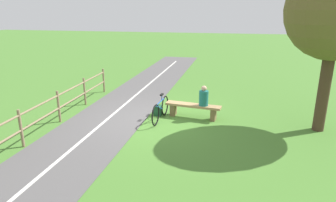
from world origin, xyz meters
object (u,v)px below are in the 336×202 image
Objects in this scene: person_seated at (204,97)px; bicycle at (160,109)px; bench at (193,108)px; backpack at (158,110)px.

bicycle is at bearing 24.25° from person_seated.
bench reaches higher than backpack.
person_seated is (-0.36, 0.05, 0.45)m from bench.
bicycle is at bearing 113.90° from backpack.
bicycle reaches higher than bench.
bench is at bearing -0.00° from person_seated.
bicycle is (1.06, 0.47, 0.03)m from bench.
backpack is at bearing 6.64° from person_seated.
person_seated is at bearing 110.46° from bicycle.
person_seated reaches higher than bicycle.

